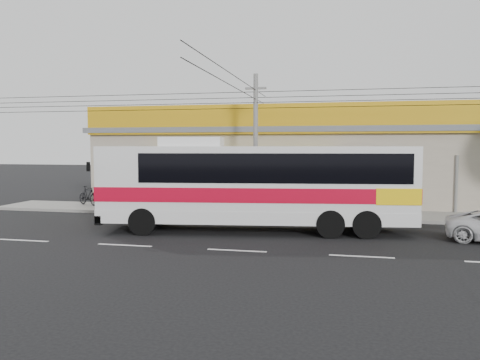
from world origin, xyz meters
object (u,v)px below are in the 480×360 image
Objects in this scene: motorbike_red at (180,197)px; utility_pole at (256,99)px; coach_bus at (260,181)px; motorbike_dark at (88,196)px.

utility_pole is (4.30, -1.06, 5.02)m from motorbike_red.
coach_bus is at bearing -77.41° from utility_pole.
coach_bus reaches higher than motorbike_red.
motorbike_dark is (-5.37, -0.02, -0.02)m from motorbike_red.
motorbike_red is at bearing 166.11° from utility_pole.
motorbike_red is 6.69m from utility_pole.
motorbike_dark is 10.96m from utility_pole.
motorbike_red is at bearing 127.96° from coach_bus.
motorbike_red is 5.37m from motorbike_dark.
motorbike_red is 0.06× the size of utility_pole.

